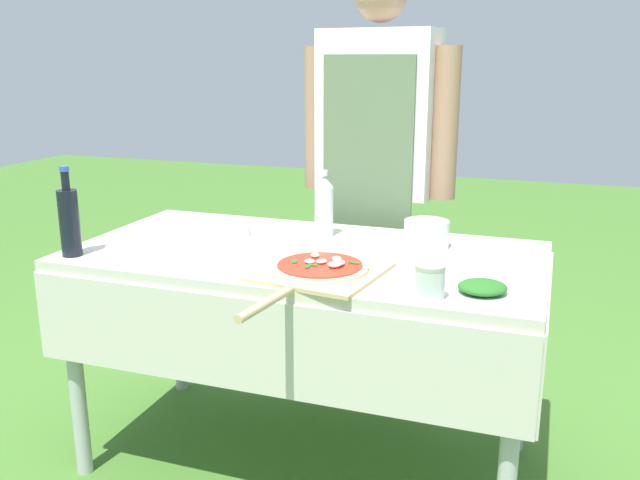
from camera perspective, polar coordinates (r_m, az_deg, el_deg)
name	(u,v)px	position (r m, az deg, el deg)	size (l,w,h in m)	color
ground_plane	(307,459)	(2.49, -1.11, -17.93)	(12.00, 12.00, 0.00)	#477A2D
prep_table	(306,279)	(2.20, -1.20, -3.29)	(1.51, 0.77, 0.76)	beige
person_cook	(377,156)	(2.67, 4.83, 7.09)	(0.62, 0.25, 1.68)	#70604C
pizza_on_peel	(318,271)	(1.93, -0.19, -2.59)	(0.38, 0.61, 0.05)	#D1B27F
oil_bottle	(69,221)	(2.23, -20.36, 1.53)	(0.06, 0.06, 0.28)	black
water_bottle	(324,206)	(2.33, 0.34, 2.91)	(0.06, 0.06, 0.23)	silver
herb_container	(482,288)	(1.82, 13.52, -3.99)	(0.19, 0.19, 0.04)	silver
mixing_tub	(426,234)	(2.22, 8.94, 0.49)	(0.15, 0.15, 0.09)	silver
plate_stack	(218,231)	(2.39, -8.58, 0.79)	(0.22, 0.22, 0.03)	white
sauce_jar	(430,284)	(1.76, 9.22, -3.66)	(0.08, 0.08, 0.09)	silver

